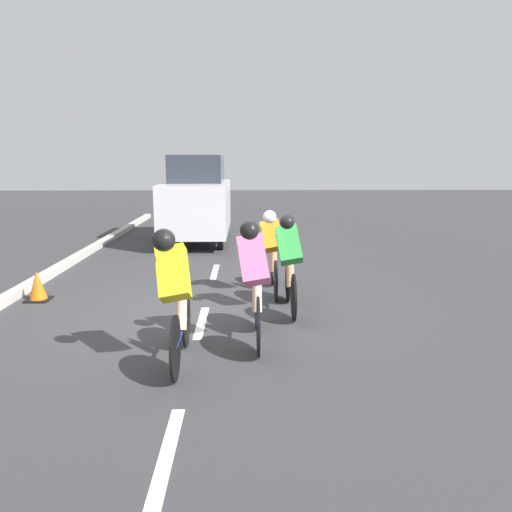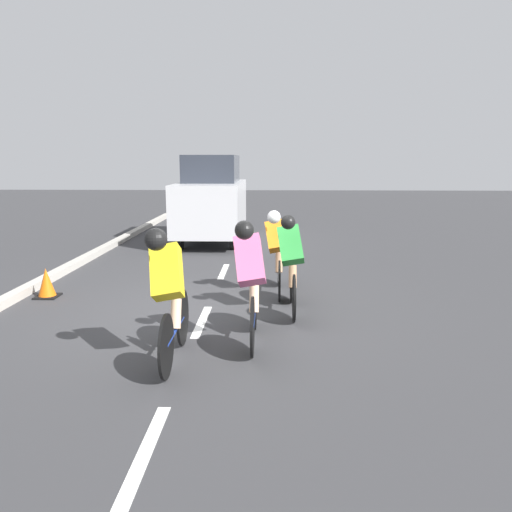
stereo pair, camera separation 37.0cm
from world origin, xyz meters
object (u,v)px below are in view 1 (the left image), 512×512
at_px(cyclist_orange, 272,250).
at_px(cyclist_green, 289,261).
at_px(cyclist_yellow, 175,292).
at_px(traffic_cone, 38,286).
at_px(cyclist_pink, 255,279).
at_px(support_car, 197,200).

bearing_deg(cyclist_orange, cyclist_green, 100.44).
xyz_separation_m(cyclist_green, cyclist_yellow, (1.42, 1.92, 0.06)).
bearing_deg(cyclist_yellow, traffic_cone, -45.30).
relative_size(cyclist_pink, support_car, 0.43).
distance_m(cyclist_yellow, support_car, 8.50).
distance_m(cyclist_green, cyclist_pink, 1.40).
height_order(cyclist_orange, support_car, support_car).
relative_size(cyclist_yellow, support_car, 0.43).
bearing_deg(cyclist_pink, traffic_cone, -29.97).
bearing_deg(traffic_cone, cyclist_green, 169.95).
bearing_deg(cyclist_pink, cyclist_orange, -98.40).
distance_m(cyclist_pink, support_car, 7.99).
bearing_deg(cyclist_orange, cyclist_yellow, 67.57).
bearing_deg(cyclist_pink, cyclist_yellow, 35.33).
distance_m(cyclist_pink, traffic_cone, 4.06).
bearing_deg(support_car, cyclist_yellow, 93.64).
relative_size(cyclist_green, cyclist_yellow, 0.99).
xyz_separation_m(cyclist_orange, cyclist_yellow, (1.22, 2.97, 0.07)).
bearing_deg(traffic_cone, cyclist_yellow, 134.70).
xyz_separation_m(cyclist_orange, support_car, (1.76, -5.51, 0.41)).
bearing_deg(cyclist_green, cyclist_yellow, 53.52).
distance_m(support_car, traffic_cone, 6.27).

